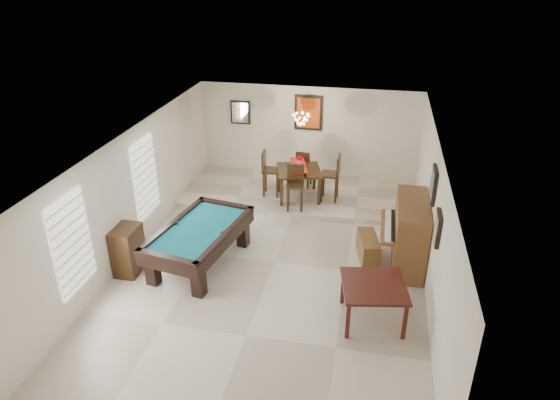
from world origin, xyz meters
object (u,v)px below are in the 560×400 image
(dining_chair_north, at_px, (304,168))
(dining_chair_east, at_px, (330,178))
(square_table, at_px, (372,302))
(upright_piano, at_px, (402,233))
(apothecary_chest, at_px, (128,250))
(flower_vase, at_px, (299,161))
(dining_chair_west, at_px, (271,174))
(dining_chair_south, at_px, (295,188))
(pool_table, at_px, (200,246))
(chandelier, at_px, (301,115))
(piano_bench, at_px, (368,248))
(dining_table, at_px, (299,181))

(dining_chair_north, distance_m, dining_chair_east, 1.05)
(square_table, distance_m, dining_chair_east, 4.54)
(upright_piano, bearing_deg, square_table, -103.95)
(square_table, xyz_separation_m, apothecary_chest, (-4.79, 0.55, 0.12))
(flower_vase, height_order, dining_chair_west, dining_chair_west)
(dining_chair_south, bearing_deg, upright_piano, -42.54)
(pool_table, height_order, chandelier, chandelier)
(dining_chair_north, height_order, chandelier, chandelier)
(flower_vase, xyz_separation_m, dining_chair_east, (0.79, 0.02, -0.41))
(piano_bench, xyz_separation_m, dining_chair_north, (-1.84, 3.10, 0.37))
(upright_piano, height_order, dining_chair_north, upright_piano)
(upright_piano, relative_size, apothecary_chest, 1.70)
(chandelier, bearing_deg, dining_chair_south, -87.82)
(piano_bench, relative_size, dining_chair_north, 0.90)
(flower_vase, distance_m, dining_chair_north, 0.88)
(upright_piano, height_order, dining_chair_east, upright_piano)
(upright_piano, bearing_deg, dining_chair_north, 128.36)
(dining_chair_east, height_order, chandelier, chandelier)
(dining_chair_south, bearing_deg, dining_chair_west, 129.65)
(dining_table, height_order, flower_vase, flower_vase)
(dining_chair_west, bearing_deg, pool_table, 162.70)
(flower_vase, distance_m, dining_chair_south, 0.80)
(chandelier, bearing_deg, flower_vase, -87.48)
(piano_bench, relative_size, flower_vase, 3.68)
(apothecary_chest, relative_size, dining_table, 0.92)
(apothecary_chest, height_order, flower_vase, flower_vase)
(pool_table, height_order, flower_vase, flower_vase)
(square_table, bearing_deg, pool_table, 162.45)
(piano_bench, height_order, dining_chair_south, dining_chair_south)
(upright_piano, distance_m, dining_chair_east, 2.96)
(upright_piano, relative_size, dining_table, 1.57)
(flower_vase, xyz_separation_m, dining_chair_south, (0.02, -0.66, -0.45))
(apothecary_chest, distance_m, dining_chair_west, 4.34)
(upright_piano, xyz_separation_m, piano_bench, (-0.64, 0.03, -0.44))
(square_table, xyz_separation_m, flower_vase, (-2.02, 4.34, 0.76))
(square_table, xyz_separation_m, dining_chair_south, (-1.99, 3.68, 0.30))
(upright_piano, distance_m, dining_chair_south, 3.02)
(dining_chair_south, height_order, chandelier, chandelier)
(flower_vase, bearing_deg, pool_table, -114.60)
(square_table, height_order, piano_bench, square_table)
(dining_chair_north, bearing_deg, dining_chair_east, 143.74)
(dining_table, bearing_deg, dining_chair_west, 178.95)
(pool_table, height_order, apothecary_chest, apothecary_chest)
(piano_bench, xyz_separation_m, dining_table, (-1.86, 2.37, 0.31))
(square_table, relative_size, dining_chair_east, 0.89)
(pool_table, relative_size, piano_bench, 2.67)
(upright_piano, xyz_separation_m, dining_chair_north, (-2.47, 3.12, -0.07))
(flower_vase, distance_m, dining_chair_east, 0.89)
(pool_table, distance_m, apothecary_chest, 1.41)
(flower_vase, height_order, dining_chair_south, flower_vase)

